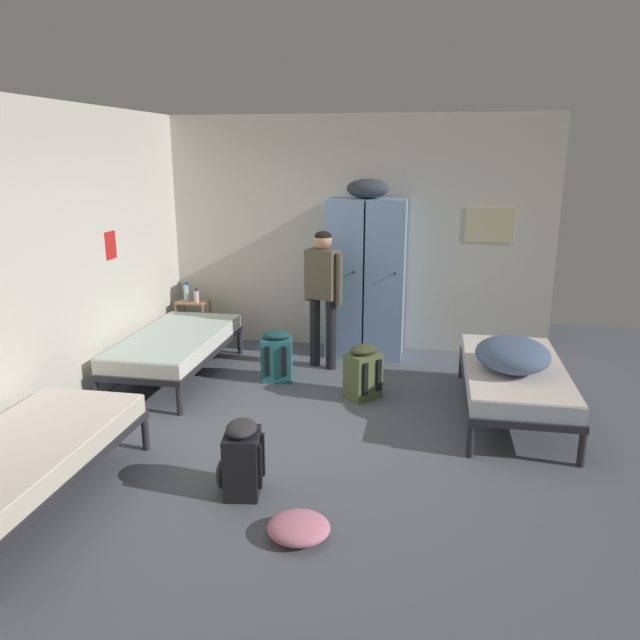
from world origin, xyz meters
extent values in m
plane|color=#565B66|center=(0.00, 0.00, 0.00)|extent=(8.13, 8.13, 0.00)
cube|color=beige|center=(0.00, 2.57, 1.40)|extent=(4.67, 0.06, 2.79)
cube|color=beige|center=(-2.30, 0.00, 1.40)|extent=(0.06, 5.08, 2.79)
cube|color=beige|center=(1.57, 2.54, 1.55)|extent=(0.55, 0.01, 0.40)
cube|color=red|center=(-2.27, 0.89, 1.45)|extent=(0.01, 0.20, 0.28)
cube|color=#7A9ECC|center=(-0.05, 2.26, 0.93)|extent=(0.44, 0.52, 1.85)
cylinder|color=black|center=(0.07, 1.99, 1.05)|extent=(0.02, 0.03, 0.02)
cube|color=#7A9ECC|center=(0.41, 2.26, 0.93)|extent=(0.44, 0.52, 1.85)
cylinder|color=black|center=(0.53, 1.99, 1.05)|extent=(0.02, 0.03, 0.02)
ellipsoid|color=#333842|center=(0.18, 2.26, 1.96)|extent=(0.48, 0.36, 0.22)
cylinder|color=#99704C|center=(-2.15, 2.08, 0.28)|extent=(0.03, 0.03, 0.55)
cylinder|color=#99704C|center=(-1.80, 2.08, 0.28)|extent=(0.03, 0.03, 0.55)
cylinder|color=#99704C|center=(-2.15, 2.35, 0.28)|extent=(0.03, 0.03, 0.55)
cylinder|color=#99704C|center=(-1.80, 2.35, 0.28)|extent=(0.03, 0.03, 0.55)
cube|color=#99704C|center=(-1.97, 2.22, 0.19)|extent=(0.38, 0.30, 0.02)
cube|color=#99704C|center=(-1.97, 2.22, 0.56)|extent=(0.38, 0.30, 0.02)
cylinder|color=#28282D|center=(2.14, 1.63, 0.14)|extent=(0.06, 0.06, 0.28)
cylinder|color=#28282D|center=(1.30, 1.63, 0.14)|extent=(0.06, 0.06, 0.28)
cylinder|color=#28282D|center=(2.14, -0.21, 0.14)|extent=(0.06, 0.06, 0.28)
cylinder|color=#28282D|center=(1.30, -0.21, 0.14)|extent=(0.06, 0.06, 0.28)
cube|color=#28282D|center=(1.72, 0.71, 0.31)|extent=(0.90, 1.90, 0.06)
cube|color=silver|center=(1.72, 0.71, 0.41)|extent=(0.87, 1.84, 0.14)
cube|color=silver|center=(1.72, 0.71, 0.49)|extent=(0.86, 1.82, 0.01)
cylinder|color=#28282D|center=(-2.14, -0.55, 0.14)|extent=(0.06, 0.06, 0.28)
cylinder|color=#28282D|center=(-1.30, -0.55, 0.14)|extent=(0.06, 0.06, 0.28)
cube|color=#28282D|center=(-1.72, -1.47, 0.31)|extent=(0.90, 1.90, 0.06)
cube|color=beige|center=(-1.72, -1.47, 0.41)|extent=(0.87, 1.84, 0.14)
cube|color=silver|center=(-1.72, -1.47, 0.49)|extent=(0.86, 1.82, 0.01)
cylinder|color=#28282D|center=(-2.14, 0.15, 0.14)|extent=(0.06, 0.06, 0.28)
cylinder|color=#28282D|center=(-1.30, 0.15, 0.14)|extent=(0.06, 0.06, 0.28)
cylinder|color=#28282D|center=(-2.14, 1.99, 0.14)|extent=(0.06, 0.06, 0.28)
cylinder|color=#28282D|center=(-1.30, 1.99, 0.14)|extent=(0.06, 0.06, 0.28)
cube|color=#28282D|center=(-1.72, 1.07, 0.31)|extent=(0.90, 1.90, 0.06)
cube|color=silver|center=(-1.72, 1.07, 0.41)|extent=(0.87, 1.84, 0.14)
cube|color=silver|center=(-1.72, 1.07, 0.49)|extent=(0.86, 1.82, 0.01)
ellipsoid|color=slate|center=(1.68, 0.57, 0.63)|extent=(0.65, 0.77, 0.28)
cylinder|color=black|center=(-0.13, 1.66, 0.40)|extent=(0.12, 0.12, 0.80)
cylinder|color=black|center=(-0.33, 1.74, 0.40)|extent=(0.12, 0.12, 0.80)
cube|color=brown|center=(-0.23, 1.70, 1.07)|extent=(0.38, 0.31, 0.55)
cylinder|color=brown|center=(-0.04, 1.62, 1.03)|extent=(0.08, 0.08, 0.57)
cylinder|color=brown|center=(-0.42, 1.78, 1.03)|extent=(0.08, 0.08, 0.57)
sphere|color=tan|center=(-0.23, 1.70, 1.44)|extent=(0.20, 0.20, 0.20)
ellipsoid|color=black|center=(-0.23, 1.70, 1.49)|extent=(0.19, 0.19, 0.11)
cylinder|color=#B2DBEA|center=(-2.05, 2.24, 0.67)|extent=(0.07, 0.07, 0.20)
cylinder|color=#2666B2|center=(-2.05, 2.24, 0.79)|extent=(0.04, 0.04, 0.04)
cylinder|color=beige|center=(-1.90, 2.18, 0.64)|extent=(0.06, 0.06, 0.14)
cylinder|color=black|center=(-1.90, 2.18, 0.73)|extent=(0.03, 0.03, 0.03)
cube|color=#566038|center=(0.32, 0.87, 0.23)|extent=(0.39, 0.40, 0.46)
ellipsoid|color=#383D23|center=(0.21, 0.97, 0.15)|extent=(0.22, 0.23, 0.20)
ellipsoid|color=#383D23|center=(0.32, 0.87, 0.50)|extent=(0.35, 0.36, 0.10)
cube|color=black|center=(0.48, 0.85, 0.25)|extent=(0.05, 0.05, 0.32)
cube|color=black|center=(0.36, 0.72, 0.25)|extent=(0.05, 0.05, 0.32)
cube|color=black|center=(-0.32, -1.04, 0.23)|extent=(0.29, 0.35, 0.46)
ellipsoid|color=#2D2D33|center=(-0.47, -1.07, 0.15)|extent=(0.12, 0.25, 0.20)
ellipsoid|color=#2D2D33|center=(-0.32, -1.04, 0.50)|extent=(0.26, 0.32, 0.10)
cube|color=black|center=(-0.20, -0.94, 0.25)|extent=(0.03, 0.05, 0.32)
cube|color=black|center=(-0.17, -1.11, 0.25)|extent=(0.03, 0.05, 0.32)
cube|color=#23666B|center=(-0.64, 1.20, 0.23)|extent=(0.36, 0.29, 0.46)
ellipsoid|color=#193D42|center=(-0.67, 1.35, 0.15)|extent=(0.25, 0.12, 0.20)
ellipsoid|color=#193D42|center=(-0.64, 1.20, 0.50)|extent=(0.32, 0.26, 0.10)
cube|color=black|center=(-0.53, 1.08, 0.25)|extent=(0.05, 0.03, 0.32)
cube|color=black|center=(-0.71, 1.05, 0.25)|extent=(0.05, 0.03, 0.32)
ellipsoid|color=pink|center=(0.19, -1.50, 0.07)|extent=(0.40, 0.38, 0.14)
camera|label=1|loc=(0.93, -4.82, 2.36)|focal=34.58mm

